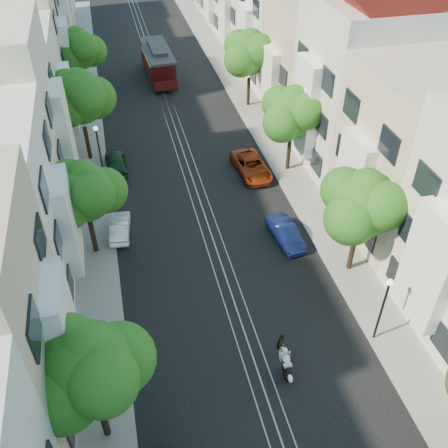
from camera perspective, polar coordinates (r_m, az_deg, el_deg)
ground at (r=43.35m, az=-5.52°, el=10.65°), size 200.00×200.00×0.00m
sidewalk_east at (r=44.72m, az=3.87°, el=11.79°), size 2.50×80.00×0.12m
sidewalk_west at (r=43.11m, az=-15.19°, el=9.32°), size 2.50×80.00×0.12m
rail_left at (r=43.29m, az=-6.25°, el=10.57°), size 0.06×80.00×0.02m
rail_slot at (r=43.34m, az=-5.52°, el=10.66°), size 0.06×80.00×0.02m
rail_right at (r=43.41m, az=-4.79°, el=10.76°), size 0.06×80.00×0.02m
lane_line at (r=43.35m, az=-5.52°, el=10.66°), size 0.08×80.00×0.01m
townhouses_east at (r=44.06m, az=10.28°, el=18.15°), size 7.75×72.00×12.00m
townhouses_west at (r=41.39m, az=-22.90°, el=14.16°), size 7.75×72.00×11.76m
tree_e_b at (r=27.46m, az=15.67°, el=2.10°), size 4.93×4.08×6.68m
tree_e_c at (r=35.93m, az=7.93°, el=12.36°), size 4.84×3.99×6.52m
tree_e_d at (r=45.36m, az=3.03°, el=18.89°), size 5.01×4.16×6.85m
tree_w_a at (r=19.97m, az=-14.95°, el=-15.85°), size 4.93×4.08×6.68m
tree_w_b at (r=28.90m, az=-15.60°, el=3.36°), size 4.72×3.87×6.27m
tree_w_c at (r=38.17m, az=-16.17°, el=13.64°), size 5.13×4.28×7.09m
tree_w_d at (r=48.55m, az=-16.27°, el=18.53°), size 4.84×3.99×6.52m
lamp_east at (r=25.17m, az=17.86°, el=-8.38°), size 0.32×0.32×4.16m
lamp_west at (r=36.48m, az=-14.16°, el=8.79°), size 0.32×0.32×4.16m
sportbike_rider at (r=24.49m, az=6.92°, el=-15.03°), size 0.60×1.96×1.72m
cable_car at (r=52.60m, az=-7.55°, el=17.98°), size 2.74×7.94×3.02m
parked_car_e_mid at (r=31.27m, az=7.08°, el=-1.04°), size 1.70×3.72×1.18m
parked_car_e_far at (r=37.18m, az=3.14°, el=6.63°), size 2.44×4.71×1.27m
parked_car_w_mid at (r=32.24m, az=-11.79°, el=-0.35°), size 1.52×3.38×1.08m
parked_car_w_far at (r=38.40m, az=-12.26°, el=6.89°), size 1.60×3.80×1.28m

